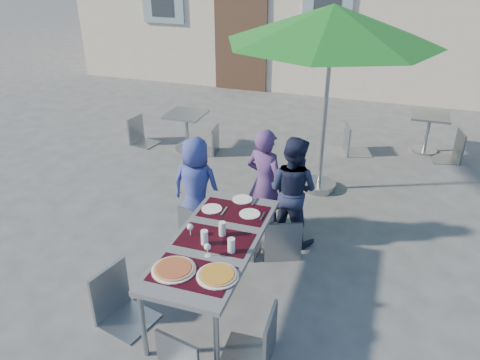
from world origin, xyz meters
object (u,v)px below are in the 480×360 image
(bg_chair_r_1, at_px, (457,128))
(chair_3, at_px, (114,267))
(child_2, at_px, (292,190))
(chair_0, at_px, (195,204))
(chair_5, at_px, (168,342))
(dining_table, at_px, (215,244))
(bg_chair_l_0, at_px, (138,114))
(pizza_near_right, at_px, (218,275))
(patio_umbrella, at_px, (333,25))
(chair_2, at_px, (283,215))
(bg_chair_l_1, at_px, (355,122))
(cafe_table_1, at_px, (428,128))
(chair_4, at_px, (259,308))
(chair_1, at_px, (240,216))
(cafe_table_0, at_px, (187,126))
(bg_chair_r_0, at_px, (210,124))
(child_1, at_px, (265,184))
(child_0, at_px, (196,186))
(pizza_near_left, at_px, (174,269))

(bg_chair_r_1, bearing_deg, chair_3, -123.34)
(child_2, bearing_deg, chair_0, 35.33)
(chair_5, bearing_deg, dining_table, 92.52)
(bg_chair_l_0, bearing_deg, pizza_near_right, -52.75)
(dining_table, bearing_deg, patio_umbrella, 78.28)
(chair_2, relative_size, bg_chair_l_1, 0.99)
(cafe_table_1, bearing_deg, chair_4, -105.40)
(chair_0, bearing_deg, chair_2, -0.22)
(chair_1, height_order, cafe_table_0, chair_1)
(chair_0, height_order, bg_chair_l_0, bg_chair_l_0)
(patio_umbrella, relative_size, cafe_table_0, 4.16)
(chair_3, height_order, bg_chair_r_0, chair_3)
(patio_umbrella, bearing_deg, cafe_table_1, 52.75)
(child_1, bearing_deg, pizza_near_right, 112.40)
(child_0, height_order, child_1, child_1)
(pizza_near_left, relative_size, bg_chair_l_0, 0.42)
(child_2, height_order, patio_umbrella, patio_umbrella)
(dining_table, height_order, chair_4, chair_4)
(chair_5, bearing_deg, child_1, 88.51)
(bg_chair_l_0, distance_m, bg_chair_l_1, 3.80)
(bg_chair_r_0, distance_m, bg_chair_r_1, 4.10)
(bg_chair_l_1, relative_size, bg_chair_r_1, 1.00)
(chair_3, bearing_deg, patio_umbrella, 67.27)
(child_2, distance_m, bg_chair_r_1, 3.77)
(chair_4, bearing_deg, bg_chair_l_0, 130.17)
(bg_chair_r_0, bearing_deg, bg_chair_l_1, 18.09)
(pizza_near_left, height_order, cafe_table_1, pizza_near_left)
(chair_5, bearing_deg, chair_0, 108.00)
(child_0, xyz_separation_m, chair_3, (-0.11, -1.69, -0.02))
(child_0, height_order, cafe_table_1, child_0)
(chair_0, height_order, bg_chair_r_1, bg_chair_r_1)
(cafe_table_0, xyz_separation_m, cafe_table_1, (3.98, 1.27, -0.00))
(child_0, bearing_deg, chair_5, 106.54)
(child_1, bearing_deg, bg_chair_r_0, -34.63)
(chair_4, xyz_separation_m, patio_umbrella, (-0.05, 3.35, 1.79))
(child_2, height_order, chair_4, child_2)
(dining_table, bearing_deg, child_2, 71.51)
(chair_1, bearing_deg, chair_4, -65.70)
(child_1, height_order, chair_4, child_1)
(child_0, bearing_deg, chair_4, 125.61)
(dining_table, relative_size, chair_3, 1.78)
(bg_chair_r_1, bearing_deg, bg_chair_r_0, -165.99)
(dining_table, bearing_deg, bg_chair_r_0, 112.69)
(patio_umbrella, relative_size, bg_chair_r_1, 2.89)
(cafe_table_0, bearing_deg, chair_5, -67.25)
(pizza_near_right, relative_size, cafe_table_1, 0.54)
(dining_table, height_order, chair_3, chair_3)
(chair_0, bearing_deg, chair_1, -11.95)
(cafe_table_0, height_order, cafe_table_1, cafe_table_0)
(pizza_near_right, bearing_deg, bg_chair_l_0, 127.25)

